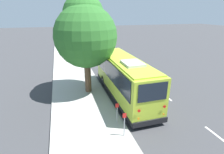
% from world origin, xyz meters
% --- Properties ---
extents(ground_plane, '(160.00, 160.00, 0.00)m').
position_xyz_m(ground_plane, '(0.00, 0.00, 0.00)').
color(ground_plane, '#3D3D3F').
extents(sidewalk_slab, '(80.00, 4.44, 0.15)m').
position_xyz_m(sidewalk_slab, '(0.00, 3.91, 0.07)').
color(sidewalk_slab, '#B2AFA8').
rests_on(sidewalk_slab, ground).
extents(curb_strip, '(80.00, 0.14, 0.15)m').
position_xyz_m(curb_strip, '(0.00, 1.62, 0.07)').
color(curb_strip, '#9D9A94').
rests_on(curb_strip, ground).
extents(shuttle_bus, '(9.72, 2.63, 3.50)m').
position_xyz_m(shuttle_bus, '(0.22, 0.17, 1.88)').
color(shuttle_bus, '#ADC633').
rests_on(shuttle_bus, ground).
extents(parked_sedan_white, '(4.29, 1.83, 1.29)m').
position_xyz_m(parked_sedan_white, '(12.67, 0.61, 0.59)').
color(parked_sedan_white, silver).
rests_on(parked_sedan_white, ground).
extents(parked_sedan_silver, '(4.39, 2.04, 1.32)m').
position_xyz_m(parked_sedan_silver, '(19.28, 0.31, 0.61)').
color(parked_sedan_silver, '#A8AAAF').
rests_on(parked_sedan_silver, ground).
extents(parked_sedan_black, '(4.69, 1.80, 1.30)m').
position_xyz_m(parked_sedan_black, '(25.93, 0.37, 0.60)').
color(parked_sedan_black, black).
rests_on(parked_sedan_black, ground).
extents(parked_sedan_tan, '(4.74, 2.03, 1.30)m').
position_xyz_m(parked_sedan_tan, '(33.38, 0.62, 0.61)').
color(parked_sedan_tan, tan).
rests_on(parked_sedan_tan, ground).
extents(street_tree, '(5.13, 5.13, 8.18)m').
position_xyz_m(street_tree, '(1.92, 2.96, 5.34)').
color(street_tree, brown).
rests_on(street_tree, sidewalk_slab).
extents(sign_post_near, '(0.06, 0.22, 1.48)m').
position_xyz_m(sign_post_near, '(-4.86, 2.01, 0.91)').
color(sign_post_near, gray).
rests_on(sign_post_near, sidewalk_slab).
extents(sign_post_far, '(0.06, 0.22, 1.40)m').
position_xyz_m(sign_post_far, '(-3.56, 2.01, 0.88)').
color(sign_post_far, gray).
rests_on(sign_post_far, sidewalk_slab).
extents(lane_stripe_behind, '(2.40, 0.14, 0.01)m').
position_xyz_m(lane_stripe_behind, '(-6.61, -3.34, 0.00)').
color(lane_stripe_behind, silver).
rests_on(lane_stripe_behind, ground).
extents(lane_stripe_mid, '(2.40, 0.14, 0.01)m').
position_xyz_m(lane_stripe_mid, '(-0.61, -3.34, 0.00)').
color(lane_stripe_mid, silver).
rests_on(lane_stripe_mid, ground).
extents(lane_stripe_ahead, '(2.40, 0.14, 0.01)m').
position_xyz_m(lane_stripe_ahead, '(5.39, -3.34, 0.00)').
color(lane_stripe_ahead, silver).
rests_on(lane_stripe_ahead, ground).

